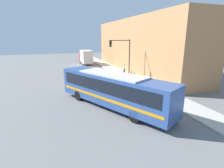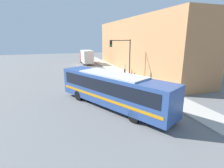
{
  "view_description": "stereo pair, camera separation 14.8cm",
  "coord_description": "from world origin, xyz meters",
  "px_view_note": "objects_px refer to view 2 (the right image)",
  "views": [
    {
      "loc": [
        -5.82,
        -14.02,
        6.36
      ],
      "look_at": [
        0.18,
        3.52,
        1.39
      ],
      "focal_mm": 28.0,
      "sensor_mm": 36.0,
      "label": 1
    },
    {
      "loc": [
        -5.68,
        -14.07,
        6.36
      ],
      "look_at": [
        0.18,
        3.52,
        1.39
      ],
      "focal_mm": 28.0,
      "sensor_mm": 36.0,
      "label": 2
    }
  ],
  "objects_px": {
    "delivery_truck": "(87,57)",
    "parking_meter": "(135,76)",
    "pedestrian_near_corner": "(125,69)",
    "city_bus": "(112,88)",
    "fire_hydrant": "(150,87)",
    "traffic_light_pole": "(123,53)"
  },
  "relations": [
    {
      "from": "pedestrian_near_corner",
      "to": "delivery_truck",
      "type": "bearing_deg",
      "value": 106.99
    },
    {
      "from": "delivery_truck",
      "to": "city_bus",
      "type": "bearing_deg",
      "value": -95.63
    },
    {
      "from": "delivery_truck",
      "to": "fire_hydrant",
      "type": "height_order",
      "value": "delivery_truck"
    },
    {
      "from": "city_bus",
      "to": "pedestrian_near_corner",
      "type": "height_order",
      "value": "city_bus"
    },
    {
      "from": "traffic_light_pole",
      "to": "pedestrian_near_corner",
      "type": "height_order",
      "value": "traffic_light_pole"
    },
    {
      "from": "traffic_light_pole",
      "to": "pedestrian_near_corner",
      "type": "relative_size",
      "value": 3.61
    },
    {
      "from": "traffic_light_pole",
      "to": "pedestrian_near_corner",
      "type": "distance_m",
      "value": 5.55
    },
    {
      "from": "city_bus",
      "to": "parking_meter",
      "type": "bearing_deg",
      "value": 24.17
    },
    {
      "from": "delivery_truck",
      "to": "parking_meter",
      "type": "bearing_deg",
      "value": -81.06
    },
    {
      "from": "delivery_truck",
      "to": "pedestrian_near_corner",
      "type": "relative_size",
      "value": 4.31
    },
    {
      "from": "delivery_truck",
      "to": "pedestrian_near_corner",
      "type": "bearing_deg",
      "value": -73.01
    },
    {
      "from": "traffic_light_pole",
      "to": "fire_hydrant",
      "type": "bearing_deg",
      "value": -82.2
    },
    {
      "from": "parking_meter",
      "to": "pedestrian_near_corner",
      "type": "relative_size",
      "value": 0.84
    },
    {
      "from": "traffic_light_pole",
      "to": "parking_meter",
      "type": "distance_m",
      "value": 3.9
    },
    {
      "from": "city_bus",
      "to": "delivery_truck",
      "type": "distance_m",
      "value": 27.9
    },
    {
      "from": "traffic_light_pole",
      "to": "pedestrian_near_corner",
      "type": "xyz_separation_m",
      "value": [
        1.99,
        4.08,
        -3.2
      ]
    },
    {
      "from": "city_bus",
      "to": "parking_meter",
      "type": "relative_size",
      "value": 8.68
    },
    {
      "from": "fire_hydrant",
      "to": "parking_meter",
      "type": "distance_m",
      "value": 4.42
    },
    {
      "from": "fire_hydrant",
      "to": "pedestrian_near_corner",
      "type": "relative_size",
      "value": 0.49
    },
    {
      "from": "traffic_light_pole",
      "to": "parking_meter",
      "type": "xyz_separation_m",
      "value": [
        0.9,
        -2.19,
        -3.1
      ]
    },
    {
      "from": "city_bus",
      "to": "traffic_light_pole",
      "type": "distance_m",
      "value": 11.18
    },
    {
      "from": "parking_meter",
      "to": "pedestrian_near_corner",
      "type": "xyz_separation_m",
      "value": [
        1.09,
        6.27,
        -0.1
      ]
    }
  ]
}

